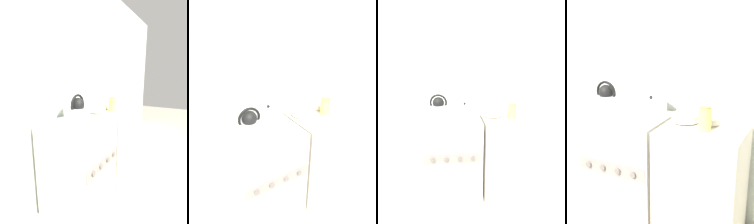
% 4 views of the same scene
% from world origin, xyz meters
% --- Properties ---
extents(ground_plane, '(12.00, 12.00, 0.00)m').
position_xyz_m(ground_plane, '(0.00, 0.00, 0.00)').
color(ground_plane, '#B2A893').
extents(wall_back, '(7.00, 0.06, 2.50)m').
position_xyz_m(wall_back, '(0.00, 0.60, 1.25)').
color(wall_back, silver).
rests_on(wall_back, ground_plane).
extents(stove, '(0.61, 0.56, 0.89)m').
position_xyz_m(stove, '(0.00, 0.27, 0.45)').
color(stove, silver).
rests_on(stove, ground_plane).
extents(counter, '(0.59, 0.51, 0.88)m').
position_xyz_m(counter, '(0.62, 0.26, 0.44)').
color(counter, beige).
rests_on(counter, ground_plane).
extents(kettle, '(0.25, 0.21, 0.28)m').
position_xyz_m(kettle, '(-0.13, 0.17, 1.00)').
color(kettle, silver).
rests_on(kettle, stove).
extents(cooking_pot, '(0.26, 0.26, 0.15)m').
position_xyz_m(cooking_pot, '(0.14, 0.38, 0.95)').
color(cooking_pot, silver).
rests_on(cooking_pot, stove).
extents(enamel_bowl, '(0.21, 0.21, 0.06)m').
position_xyz_m(enamel_bowl, '(0.46, 0.32, 0.92)').
color(enamel_bowl, beige).
rests_on(enamel_bowl, counter).
extents(small_ceramic_bowl, '(0.09, 0.09, 0.05)m').
position_xyz_m(small_ceramic_bowl, '(0.66, 0.33, 0.92)').
color(small_ceramic_bowl, beige).
rests_on(small_ceramic_bowl, counter).
extents(storage_jar, '(0.09, 0.09, 0.17)m').
position_xyz_m(storage_jar, '(0.64, 0.21, 0.97)').
color(storage_jar, '#E0CC66').
rests_on(storage_jar, counter).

